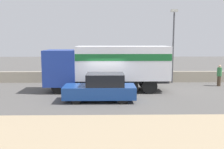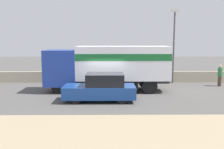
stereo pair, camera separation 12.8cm
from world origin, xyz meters
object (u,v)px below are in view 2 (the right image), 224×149
(box_truck, at_px, (109,64))
(car_hatchback, at_px, (101,88))
(street_lamp, at_px, (174,40))
(pedestrian, at_px, (220,75))

(box_truck, distance_m, car_hatchback, 3.26)
(street_lamp, relative_size, box_truck, 0.71)
(street_lamp, bearing_deg, box_truck, -148.33)
(box_truck, height_order, pedestrian, box_truck)
(box_truck, bearing_deg, street_lamp, -148.33)
(car_hatchback, distance_m, pedestrian, 10.55)
(box_truck, height_order, car_hatchback, box_truck)
(car_hatchback, xyz_separation_m, pedestrian, (9.38, 4.83, 0.08))
(street_lamp, xyz_separation_m, car_hatchback, (-5.99, -6.42, -2.84))
(street_lamp, bearing_deg, car_hatchback, -133.00)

